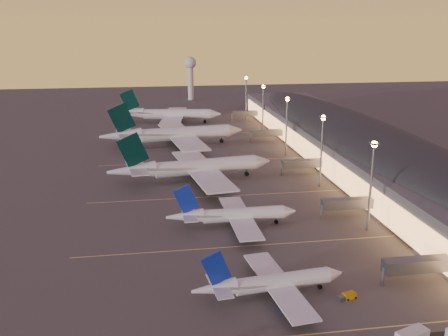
# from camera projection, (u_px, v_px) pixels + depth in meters

# --- Properties ---
(ground) EXTENTS (700.00, 700.00, 0.00)m
(ground) POSITION_uv_depth(u_px,v_px,m) (242.00, 238.00, 135.87)
(ground) COLOR #454240
(airliner_narrow_south) EXTENTS (34.02, 30.56, 12.14)m
(airliner_narrow_south) POSITION_uv_depth(u_px,v_px,m) (270.00, 283.00, 106.09)
(airliner_narrow_south) COLOR silver
(airliner_narrow_south) RESTS_ON ground
(airliner_narrow_north) EXTENTS (37.71, 33.57, 13.52)m
(airliner_narrow_north) POSITION_uv_depth(u_px,v_px,m) (232.00, 215.00, 142.74)
(airliner_narrow_north) COLOR silver
(airliner_narrow_north) RESTS_ON ground
(airliner_wide_near) EXTENTS (61.73, 56.79, 19.77)m
(airliner_wide_near) POSITION_uv_depth(u_px,v_px,m) (192.00, 168.00, 184.20)
(airliner_wide_near) COLOR silver
(airliner_wide_near) RESTS_ON ground
(airliner_wide_mid) EXTENTS (68.74, 63.20, 22.01)m
(airliner_wide_mid) POSITION_uv_depth(u_px,v_px,m) (174.00, 134.00, 236.99)
(airliner_wide_mid) COLOR silver
(airliner_wide_mid) RESTS_ON ground
(airliner_wide_far) EXTENTS (62.79, 57.79, 20.11)m
(airliner_wide_far) POSITION_uv_depth(u_px,v_px,m) (168.00, 114.00, 292.58)
(airliner_wide_far) COLOR silver
(airliner_wide_far) RESTS_ON ground
(terminal_building) EXTENTS (56.35, 255.00, 17.46)m
(terminal_building) POSITION_uv_depth(u_px,v_px,m) (353.00, 140.00, 211.41)
(terminal_building) COLOR #4E4E54
(terminal_building) RESTS_ON ground
(light_masts) EXTENTS (2.20, 217.20, 25.90)m
(light_masts) POSITION_uv_depth(u_px,v_px,m) (301.00, 125.00, 198.04)
(light_masts) COLOR slate
(light_masts) RESTS_ON ground
(radar_tower) EXTENTS (9.00, 9.00, 32.50)m
(radar_tower) POSITION_uv_depth(u_px,v_px,m) (190.00, 71.00, 378.00)
(radar_tower) COLOR silver
(radar_tower) RESTS_ON ground
(lane_markings) EXTENTS (90.00, 180.36, 0.00)m
(lane_markings) POSITION_uv_depth(u_px,v_px,m) (221.00, 191.00, 173.82)
(lane_markings) COLOR #D8C659
(lane_markings) RESTS_ON ground
(baggage_tug_a) EXTENTS (4.38, 2.63, 1.22)m
(baggage_tug_a) POSITION_uv_depth(u_px,v_px,m) (347.00, 296.00, 105.91)
(baggage_tug_a) COLOR #BF8405
(baggage_tug_a) RESTS_ON ground
(baggage_tug_b) EXTENTS (4.32, 2.98, 1.20)m
(baggage_tug_b) POSITION_uv_depth(u_px,v_px,m) (405.00, 265.00, 119.62)
(baggage_tug_b) COLOR #BF8405
(baggage_tug_b) RESTS_ON ground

